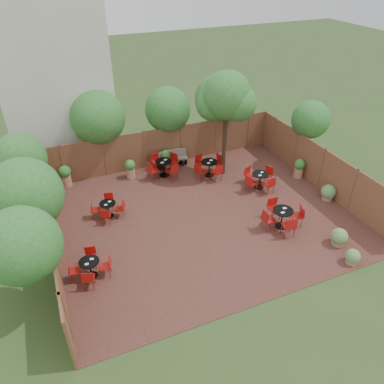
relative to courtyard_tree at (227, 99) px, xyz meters
name	(u,v)px	position (x,y,z in m)	size (l,w,h in m)	color
ground	(203,216)	(-2.39, -2.90, -3.86)	(80.00, 80.00, 0.00)	#354F23
courtyard_paving	(203,216)	(-2.39, -2.90, -3.85)	(12.00, 10.00, 0.02)	#3C1D18
fence_back	(164,146)	(-2.39, 2.10, -2.86)	(12.00, 0.08, 2.00)	#54331F
fence_left	(52,233)	(-8.39, -2.90, -2.86)	(0.08, 10.00, 2.00)	#54331F
fence_right	(321,169)	(3.61, -2.90, -2.86)	(0.08, 10.00, 2.00)	#54331F
neighbour_building	(55,82)	(-6.89, 5.10, 0.14)	(5.00, 4.00, 8.00)	beige
overhang_foliage	(133,136)	(-4.39, 0.24, -1.14)	(15.35, 10.74, 2.63)	#276922
courtyard_tree	(227,99)	(0.00, 0.00, 0.00)	(2.49, 2.39, 5.12)	black
park_bench_left	(169,159)	(-2.24, 1.72, -3.41)	(1.38, 0.56, 0.84)	brown
park_bench_right	(174,158)	(-1.97, 1.72, -3.41)	(1.40, 0.61, 0.84)	brown
bistro_tables	(199,192)	(-2.10, -1.80, -3.39)	(9.88, 7.39, 0.94)	black
planters	(158,168)	(-3.13, 0.84, -3.30)	(11.23, 4.15, 1.06)	#9F714F
low_shrubs	(337,221)	(2.27, -5.70, -3.51)	(2.51, 4.23, 0.72)	#9F714F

